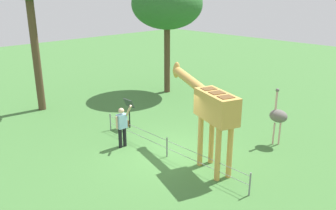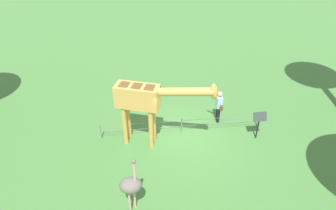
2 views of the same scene
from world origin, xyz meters
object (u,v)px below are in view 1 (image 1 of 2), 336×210
object	(u,v)px
tree_east	(167,5)
giraffe	(211,107)
ostrich	(278,116)
visitor	(122,125)
info_sign	(129,107)

from	to	relation	value
tree_east	giraffe	bearing A→B (deg)	144.85
ostrich	visitor	bearing A→B (deg)	48.02
visitor	tree_east	world-z (taller)	tree_east
tree_east	info_sign	size ratio (longest dim) A/B	4.82
giraffe	ostrich	world-z (taller)	giraffe
visitor	ostrich	world-z (taller)	ostrich
ostrich	giraffe	bearing A→B (deg)	78.12
ostrich	tree_east	xyz separation A→B (m)	(8.25, -2.04, 3.79)
ostrich	info_sign	bearing A→B (deg)	29.68
giraffe	tree_east	size ratio (longest dim) A/B	0.61
giraffe	ostrich	bearing A→B (deg)	-101.88
info_sign	ostrich	bearing A→B (deg)	-150.32
visitor	info_sign	distance (m)	1.94
visitor	info_sign	bearing A→B (deg)	-45.78
giraffe	ostrich	xyz separation A→B (m)	(-0.69, -3.28, -0.98)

